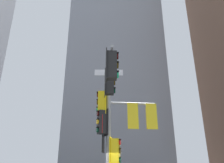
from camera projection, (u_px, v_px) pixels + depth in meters
building_mid_block at (112, 65)px, 34.69m from camera, size 12.89×12.89×33.90m
signal_pole_assembly at (116, 113)px, 9.31m from camera, size 2.81×3.38×7.27m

